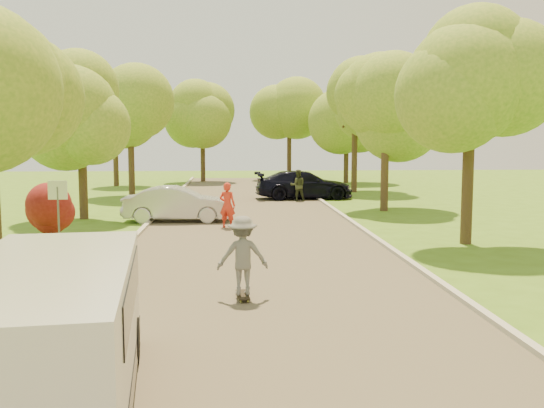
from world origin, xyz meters
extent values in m
plane|color=#466C19|center=(0.00, 0.00, 0.00)|extent=(100.00, 100.00, 0.00)
cube|color=#4C4438|center=(0.00, 8.00, 0.01)|extent=(8.00, 60.00, 0.01)
cube|color=#B2AD9E|center=(-4.05, 8.00, 0.06)|extent=(0.18, 60.00, 0.12)
cube|color=#B2AD9E|center=(4.05, 8.00, 0.06)|extent=(0.18, 60.00, 0.12)
cylinder|color=#59595E|center=(-5.80, 4.00, 1.00)|extent=(0.06, 0.06, 2.00)
cube|color=white|center=(-5.80, 4.00, 1.90)|extent=(0.55, 0.04, 0.55)
cylinder|color=#382619|center=(-6.30, 5.50, 0.35)|extent=(0.12, 0.12, 0.70)
sphere|color=#590F0F|center=(-6.30, 5.50, 1.10)|extent=(1.70, 1.70, 1.70)
sphere|color=#537E22|center=(-5.81, 1.00, 5.67)|extent=(3.45, 3.45, 3.45)
cylinder|color=#382619|center=(-7.00, 12.00, 1.57)|extent=(0.36, 0.36, 3.15)
sphere|color=#537E22|center=(-7.00, 12.00, 4.41)|extent=(4.20, 4.20, 4.20)
sphere|color=#537E22|center=(-6.37, 12.00, 5.04)|extent=(3.15, 3.15, 3.15)
cylinder|color=#382619|center=(-6.60, 22.00, 1.91)|extent=(0.36, 0.36, 3.83)
sphere|color=#537E22|center=(-6.60, 22.00, 5.27)|extent=(4.80, 4.80, 4.80)
sphere|color=#537E22|center=(-5.88, 22.00, 5.99)|extent=(3.60, 3.60, 3.60)
cylinder|color=#382619|center=(6.80, 5.00, 1.91)|extent=(0.36, 0.36, 3.83)
sphere|color=#537E22|center=(6.80, 5.00, 5.33)|extent=(5.00, 5.00, 5.00)
sphere|color=#537E22|center=(7.55, 5.00, 6.08)|extent=(3.75, 3.75, 3.75)
cylinder|color=#382619|center=(6.40, 14.00, 1.69)|extent=(0.36, 0.36, 3.38)
sphere|color=#537E22|center=(6.40, 14.00, 4.70)|extent=(4.40, 4.40, 4.40)
sphere|color=#537E22|center=(7.06, 14.00, 5.36)|extent=(3.30, 3.30, 3.30)
cylinder|color=#382619|center=(7.00, 24.00, 2.02)|extent=(0.36, 0.36, 4.05)
sphere|color=#537E22|center=(7.00, 24.00, 5.61)|extent=(5.20, 5.20, 5.20)
sphere|color=#537E22|center=(7.78, 24.00, 6.39)|extent=(3.90, 3.90, 3.90)
cylinder|color=#382619|center=(-9.00, 30.00, 1.80)|extent=(0.36, 0.36, 3.60)
sphere|color=#537E22|center=(-9.00, 30.00, 5.10)|extent=(5.00, 5.00, 5.00)
sphere|color=#537E22|center=(-8.25, 30.00, 5.85)|extent=(3.75, 3.75, 3.75)
cylinder|color=#382619|center=(8.00, 32.00, 1.91)|extent=(0.36, 0.36, 3.83)
sphere|color=#537E22|center=(8.00, 32.00, 5.33)|extent=(5.00, 5.00, 5.00)
sphere|color=#537E22|center=(8.75, 32.00, 6.08)|extent=(3.75, 3.75, 3.75)
cylinder|color=#382619|center=(-3.00, 34.00, 1.69)|extent=(0.36, 0.36, 3.38)
sphere|color=#537E22|center=(-3.00, 34.00, 4.81)|extent=(4.80, 4.80, 4.80)
sphere|color=#537E22|center=(-2.28, 34.00, 5.53)|extent=(3.60, 3.60, 3.60)
cylinder|color=#382619|center=(4.00, 36.00, 1.80)|extent=(0.36, 0.36, 3.60)
sphere|color=#537E22|center=(4.00, 36.00, 5.10)|extent=(5.00, 5.00, 5.00)
sphere|color=#537E22|center=(4.75, 36.00, 5.85)|extent=(3.75, 3.75, 3.75)
cube|color=silver|center=(-2.98, -6.61, 1.04)|extent=(2.53, 5.18, 1.71)
cube|color=black|center=(-2.98, -6.61, 0.31)|extent=(2.56, 5.28, 0.31)
cube|color=black|center=(-3.01, -6.35, 1.45)|extent=(2.39, 3.74, 0.57)
cylinder|color=black|center=(-4.05, -5.06, 0.34)|extent=(0.33, 0.71, 0.69)
cylinder|color=black|center=(-2.29, -4.86, 0.34)|extent=(0.33, 0.71, 0.69)
imported|color=#BCBBC1|center=(-2.96, 10.89, 0.72)|extent=(4.43, 1.64, 1.45)
imported|color=black|center=(3.30, 19.84, 0.79)|extent=(5.57, 2.54, 1.58)
cube|color=black|center=(-0.53, -1.34, 0.10)|extent=(0.30, 0.87, 0.02)
cylinder|color=#BFCC4C|center=(-0.48, -1.03, 0.04)|extent=(0.03, 0.07, 0.07)
cylinder|color=#BFCC4C|center=(-0.63, -1.04, 0.04)|extent=(0.03, 0.07, 0.07)
cylinder|color=#BFCC4C|center=(-0.43, -1.64, 0.04)|extent=(0.03, 0.07, 0.07)
cylinder|color=#BFCC4C|center=(-0.58, -1.65, 0.04)|extent=(0.03, 0.07, 0.07)
imported|color=slate|center=(-0.53, -1.34, 0.94)|extent=(1.12, 0.70, 1.67)
imported|color=red|center=(-0.92, 8.94, 0.87)|extent=(0.74, 0.62, 1.74)
imported|color=#2D331E|center=(2.82, 18.63, 0.86)|extent=(0.84, 0.66, 1.71)
camera|label=1|loc=(-0.74, -13.89, 3.39)|focal=40.00mm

